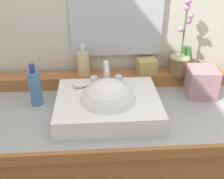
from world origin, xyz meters
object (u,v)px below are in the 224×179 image
object	(u,v)px
potted_plant	(181,59)
trinket_box	(147,66)
soap_dispenser	(83,62)
tissue_box	(201,82)
soap_bar	(80,85)
lotion_bottle	(35,88)
sink_basin	(108,106)

from	to	relation	value
potted_plant	trinket_box	distance (m)	0.17
potted_plant	soap_dispenser	world-z (taller)	potted_plant
potted_plant	tissue_box	distance (m)	0.16
soap_bar	lotion_bottle	bearing A→B (deg)	-178.75
trinket_box	sink_basin	bearing A→B (deg)	-134.97
soap_bar	tissue_box	xyz separation A→B (m)	(0.56, 0.03, -0.02)
soap_bar	potted_plant	world-z (taller)	potted_plant
sink_basin	trinket_box	distance (m)	0.34
sink_basin	tissue_box	world-z (taller)	sink_basin
potted_plant	lotion_bottle	bearing A→B (deg)	-167.52
potted_plant	tissue_box	xyz separation A→B (m)	(0.07, -0.12, -0.06)
lotion_bottle	soap_bar	bearing A→B (deg)	1.25
soap_dispenser	trinket_box	distance (m)	0.32
soap_bar	lotion_bottle	world-z (taller)	lotion_bottle
sink_basin	tissue_box	distance (m)	0.47
potted_plant	tissue_box	bearing A→B (deg)	-59.40
potted_plant	trinket_box	bearing A→B (deg)	176.64
soap_dispenser	trinket_box	bearing A→B (deg)	-0.66
soap_bar	tissue_box	bearing A→B (deg)	2.73
potted_plant	lotion_bottle	world-z (taller)	potted_plant
sink_basin	soap_dispenser	bearing A→B (deg)	111.49
soap_bar	potted_plant	distance (m)	0.52
soap_bar	lotion_bottle	size ratio (longest dim) A/B	0.36
soap_bar	potted_plant	size ratio (longest dim) A/B	0.19
trinket_box	lotion_bottle	xyz separation A→B (m)	(-0.52, -0.16, -0.01)
potted_plant	tissue_box	world-z (taller)	potted_plant
tissue_box	sink_basin	bearing A→B (deg)	-163.53
soap_dispenser	lotion_bottle	xyz separation A→B (m)	(-0.21, -0.17, -0.04)
lotion_bottle	tissue_box	distance (m)	0.76
soap_dispenser	lotion_bottle	distance (m)	0.27
potted_plant	lotion_bottle	distance (m)	0.71
sink_basin	trinket_box	bearing A→B (deg)	51.50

